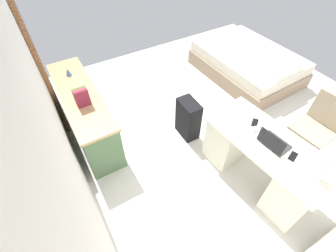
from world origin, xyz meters
TOP-DOWN VIEW (x-y plane):
  - ground_plane at (0.00, 0.00)m, footprint 5.34×5.34m
  - wall_back at (0.00, 2.17)m, footprint 4.03×0.10m
  - door_wooden at (1.47, 2.09)m, footprint 0.88×0.05m
  - desk at (-1.02, 0.21)m, footprint 1.50×0.80m
  - office_chair at (-1.05, -0.70)m, footprint 0.52×0.52m
  - credenza at (0.87, 1.79)m, footprint 1.80×0.48m
  - bed at (0.79, -1.33)m, footprint 1.94×1.46m
  - suitcase_black at (0.07, 0.53)m, footprint 0.36×0.23m
  - laptop at (-1.06, 0.23)m, footprint 0.33×0.25m
  - computer_mouse at (-0.79, 0.21)m, footprint 0.07×0.11m
  - cell_phone_near_laptop at (-1.28, 0.15)m, footprint 0.11×0.15m
  - cell_phone_by_mouse at (-0.72, 0.14)m, footprint 0.13×0.15m
  - desk_lamp at (-1.52, 0.15)m, footprint 0.16×0.11m
  - book_row at (0.62, 1.79)m, footprint 0.16×0.17m
  - figurine_small at (1.32, 1.79)m, footprint 0.08×0.08m

SIDE VIEW (x-z plane):
  - ground_plane at x=0.00m, z-range 0.00..0.00m
  - bed at x=0.79m, z-range -0.05..0.53m
  - suitcase_black at x=0.07m, z-range 0.00..0.62m
  - credenza at x=0.87m, z-range 0.00..0.76m
  - desk at x=-1.02m, z-range 0.02..0.75m
  - office_chair at x=-1.05m, z-range -0.05..0.89m
  - cell_phone_near_laptop at x=-1.28m, z-range 0.73..0.74m
  - cell_phone_by_mouse at x=-0.72m, z-range 0.73..0.74m
  - computer_mouse at x=-0.79m, z-range 0.73..0.76m
  - laptop at x=-1.06m, z-range 0.68..0.88m
  - figurine_small at x=1.32m, z-range 0.76..0.87m
  - book_row at x=0.62m, z-range 0.75..0.99m
  - desk_lamp at x=-1.52m, z-range 0.82..1.16m
  - door_wooden at x=1.47m, z-range 0.00..2.04m
  - wall_back at x=0.00m, z-range 0.00..2.86m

